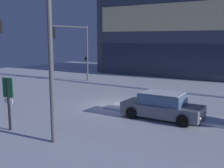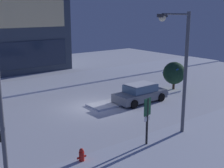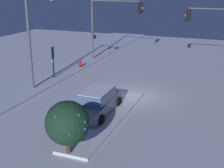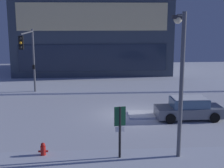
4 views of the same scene
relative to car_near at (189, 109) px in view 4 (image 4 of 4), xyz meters
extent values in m
plane|color=silver|center=(-3.74, 1.19, -0.71)|extent=(52.00, 52.00, 0.00)
cube|color=silver|center=(-3.74, 10.18, -0.64)|extent=(52.00, 5.20, 0.14)
cube|color=silver|center=(0.50, 0.91, -0.64)|extent=(9.00, 1.80, 0.14)
cube|color=#232D42|center=(-6.31, 15.52, 1.54)|extent=(16.51, 0.10, 3.01)
cube|color=#F9E09E|center=(-6.31, 15.52, 6.06)|extent=(16.51, 0.10, 3.01)
cube|color=slate|center=(0.00, 0.00, -0.18)|extent=(4.47, 1.86, 0.66)
cube|color=slate|center=(0.00, 0.00, 0.43)|extent=(2.42, 1.65, 0.60)
cube|color=white|center=(0.00, 0.00, 0.76)|extent=(2.24, 1.54, 0.04)
sphere|color=#F9E5B2|center=(2.23, 0.64, -0.21)|extent=(0.16, 0.16, 0.16)
sphere|color=#F9E5B2|center=(2.25, -0.58, -0.21)|extent=(0.16, 0.16, 0.16)
cylinder|color=black|center=(1.45, 0.92, -0.38)|extent=(0.66, 0.23, 0.66)
cylinder|color=black|center=(1.48, -0.88, -0.38)|extent=(0.66, 0.23, 0.66)
cylinder|color=black|center=(-1.48, 0.88, -0.38)|extent=(0.66, 0.23, 0.66)
cylinder|color=black|center=(-1.46, -0.92, -0.38)|extent=(0.66, 0.23, 0.66)
cylinder|color=#565960|center=(-11.64, 8.38, 2.16)|extent=(0.18, 0.18, 5.73)
cylinder|color=#565960|center=(-11.64, 5.94, 4.82)|extent=(0.12, 4.86, 0.12)
cube|color=black|center=(-11.64, 3.51, 4.22)|extent=(0.32, 0.36, 1.00)
sphere|color=black|center=(-11.64, 3.32, 4.54)|extent=(0.20, 0.20, 0.20)
sphere|color=orange|center=(-11.64, 3.32, 4.22)|extent=(0.20, 0.20, 0.20)
sphere|color=black|center=(-11.64, 3.32, 3.90)|extent=(0.20, 0.20, 0.20)
cube|color=black|center=(-11.64, 8.16, 1.69)|extent=(0.20, 0.24, 0.36)
cylinder|color=#565960|center=(-2.36, -6.19, 2.81)|extent=(0.20, 0.20, 7.05)
cylinder|color=#565960|center=(-2.21, -5.09, 6.19)|extent=(0.38, 2.22, 0.10)
cube|color=#333338|center=(-2.07, -3.99, 6.09)|extent=(0.56, 0.36, 0.20)
sphere|color=#F9E5B2|center=(-2.07, -3.99, 5.96)|extent=(0.44, 0.44, 0.44)
cylinder|color=red|center=(-8.96, -5.62, -0.42)|extent=(0.26, 0.26, 0.59)
sphere|color=red|center=(-8.96, -5.62, -0.05)|extent=(0.22, 0.22, 0.22)
cylinder|color=red|center=(-9.14, -5.62, -0.39)|extent=(0.12, 0.10, 0.10)
cylinder|color=red|center=(-8.78, -5.62, -0.39)|extent=(0.12, 0.10, 0.10)
cylinder|color=black|center=(-5.23, -6.16, 0.63)|extent=(0.12, 0.12, 2.68)
cube|color=#144C2D|center=(-5.23, -6.16, 1.50)|extent=(0.55, 0.17, 0.93)
cube|color=white|center=(-5.23, -6.16, 0.86)|extent=(0.44, 0.14, 0.24)
camera|label=1|loc=(5.79, -14.44, 3.81)|focal=44.88mm
camera|label=2|loc=(-15.79, -16.87, 6.39)|focal=48.39mm
camera|label=3|loc=(15.64, 7.08, 6.78)|focal=49.14mm
camera|label=4|loc=(-6.55, -20.80, 6.14)|focal=52.27mm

